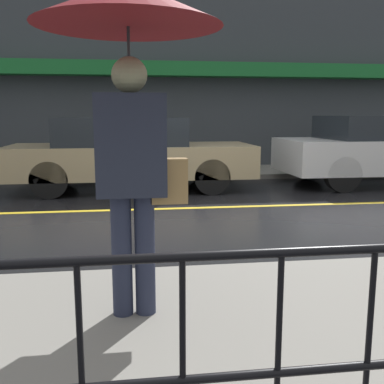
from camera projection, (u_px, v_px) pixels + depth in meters
ground_plane at (211, 208)px, 7.17m from camera, size 80.00×80.00×0.00m
sidewalk_near at (330, 334)px, 2.92m from camera, size 28.00×2.63×0.11m
sidewalk_far at (182, 173)px, 11.08m from camera, size 28.00×1.98×0.11m
lane_marking at (211, 207)px, 7.17m from camera, size 25.20×0.12×0.01m
building_storefront at (177, 50)px, 11.65m from camera, size 28.00×0.85×6.33m
pedestrian at (129, 48)px, 2.82m from camera, size 1.19×1.19×2.17m
car_tan at (129, 153)px, 8.75m from camera, size 4.69×1.71×1.41m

